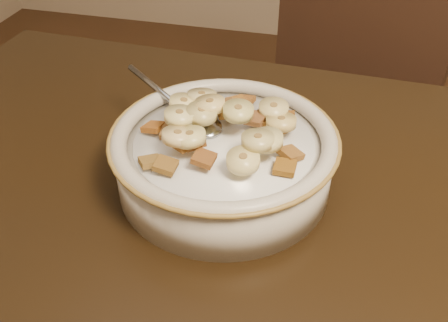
# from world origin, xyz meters

# --- Properties ---
(chair) EXTENTS (0.49, 0.49, 0.85)m
(chair) POSITION_xyz_m (-0.11, 0.64, 0.43)
(chair) COLOR black
(chair) RESTS_ON floor
(cereal_bowl) EXTENTS (0.22, 0.22, 0.05)m
(cereal_bowl) POSITION_xyz_m (-0.25, 0.17, 0.78)
(cereal_bowl) COLOR silver
(cereal_bowl) RESTS_ON table
(milk) EXTENTS (0.19, 0.19, 0.00)m
(milk) POSITION_xyz_m (-0.25, 0.17, 0.80)
(milk) COLOR white
(milk) RESTS_ON cereal_bowl
(spoon) EXTENTS (0.07, 0.06, 0.01)m
(spoon) POSITION_xyz_m (-0.28, 0.19, 0.81)
(spoon) COLOR #939BAA
(spoon) RESTS_ON cereal_bowl
(cereal_square_0) EXTENTS (0.03, 0.03, 0.01)m
(cereal_square_0) POSITION_xyz_m (-0.31, 0.12, 0.81)
(cereal_square_0) COLOR olive
(cereal_square_0) RESTS_ON milk
(cereal_square_1) EXTENTS (0.03, 0.03, 0.01)m
(cereal_square_1) POSITION_xyz_m (-0.25, 0.24, 0.81)
(cereal_square_1) COLOR #9C6620
(cereal_square_1) RESTS_ON milk
(cereal_square_2) EXTENTS (0.03, 0.03, 0.01)m
(cereal_square_2) POSITION_xyz_m (-0.20, 0.19, 0.82)
(cereal_square_2) COLOR brown
(cereal_square_2) RESTS_ON milk
(cereal_square_3) EXTENTS (0.03, 0.03, 0.01)m
(cereal_square_3) POSITION_xyz_m (-0.28, 0.14, 0.82)
(cereal_square_3) COLOR brown
(cereal_square_3) RESTS_ON milk
(cereal_square_4) EXTENTS (0.03, 0.03, 0.01)m
(cereal_square_4) POSITION_xyz_m (-0.20, 0.22, 0.81)
(cereal_square_4) COLOR brown
(cereal_square_4) RESTS_ON milk
(cereal_square_5) EXTENTS (0.03, 0.03, 0.01)m
(cereal_square_5) POSITION_xyz_m (-0.21, 0.21, 0.81)
(cereal_square_5) COLOR brown
(cereal_square_5) RESTS_ON milk
(cereal_square_6) EXTENTS (0.02, 0.02, 0.01)m
(cereal_square_6) POSITION_xyz_m (-0.32, 0.17, 0.81)
(cereal_square_6) COLOR brown
(cereal_square_6) RESTS_ON milk
(cereal_square_7) EXTENTS (0.03, 0.03, 0.01)m
(cereal_square_7) POSITION_xyz_m (-0.25, 0.21, 0.82)
(cereal_square_7) COLOR olive
(cereal_square_7) RESTS_ON milk
(cereal_square_8) EXTENTS (0.02, 0.02, 0.01)m
(cereal_square_8) POSITION_xyz_m (-0.30, 0.19, 0.81)
(cereal_square_8) COLOR brown
(cereal_square_8) RESTS_ON milk
(cereal_square_9) EXTENTS (0.02, 0.02, 0.01)m
(cereal_square_9) POSITION_xyz_m (-0.24, 0.24, 0.81)
(cereal_square_9) COLOR brown
(cereal_square_9) RESTS_ON milk
(cereal_square_10) EXTENTS (0.02, 0.02, 0.01)m
(cereal_square_10) POSITION_xyz_m (-0.30, 0.16, 0.81)
(cereal_square_10) COLOR brown
(cereal_square_10) RESTS_ON milk
(cereal_square_11) EXTENTS (0.02, 0.02, 0.01)m
(cereal_square_11) POSITION_xyz_m (-0.27, 0.20, 0.82)
(cereal_square_11) COLOR brown
(cereal_square_11) RESTS_ON milk
(cereal_square_12) EXTENTS (0.02, 0.02, 0.01)m
(cereal_square_12) POSITION_xyz_m (-0.19, 0.22, 0.81)
(cereal_square_12) COLOR brown
(cereal_square_12) RESTS_ON milk
(cereal_square_13) EXTENTS (0.03, 0.03, 0.01)m
(cereal_square_13) POSITION_xyz_m (-0.29, 0.19, 0.81)
(cereal_square_13) COLOR #633611
(cereal_square_13) RESTS_ON milk
(cereal_square_14) EXTENTS (0.02, 0.02, 0.01)m
(cereal_square_14) POSITION_xyz_m (-0.29, 0.11, 0.81)
(cereal_square_14) COLOR brown
(cereal_square_14) RESTS_ON milk
(cereal_square_15) EXTENTS (0.03, 0.03, 0.01)m
(cereal_square_15) POSITION_xyz_m (-0.26, 0.22, 0.81)
(cereal_square_15) COLOR brown
(cereal_square_15) RESTS_ON milk
(cereal_square_16) EXTENTS (0.02, 0.02, 0.01)m
(cereal_square_16) POSITION_xyz_m (-0.18, 0.14, 0.81)
(cereal_square_16) COLOR brown
(cereal_square_16) RESTS_ON milk
(cereal_square_17) EXTENTS (0.03, 0.03, 0.01)m
(cereal_square_17) POSITION_xyz_m (-0.21, 0.23, 0.81)
(cereal_square_17) COLOR brown
(cereal_square_17) RESTS_ON milk
(cereal_square_18) EXTENTS (0.03, 0.03, 0.01)m
(cereal_square_18) POSITION_xyz_m (-0.22, 0.20, 0.82)
(cereal_square_18) COLOR brown
(cereal_square_18) RESTS_ON milk
(cereal_square_19) EXTENTS (0.03, 0.03, 0.01)m
(cereal_square_19) POSITION_xyz_m (-0.18, 0.16, 0.81)
(cereal_square_19) COLOR #955F29
(cereal_square_19) RESTS_ON milk
(cereal_square_20) EXTENTS (0.02, 0.02, 0.01)m
(cereal_square_20) POSITION_xyz_m (-0.26, 0.12, 0.82)
(cereal_square_20) COLOR brown
(cereal_square_20) RESTS_ON milk
(cereal_square_21) EXTENTS (0.03, 0.03, 0.01)m
(cereal_square_21) POSITION_xyz_m (-0.30, 0.19, 0.81)
(cereal_square_21) COLOR brown
(cereal_square_21) RESTS_ON milk
(cereal_square_22) EXTENTS (0.03, 0.03, 0.01)m
(cereal_square_22) POSITION_xyz_m (-0.27, 0.14, 0.82)
(cereal_square_22) COLOR brown
(cereal_square_22) RESTS_ON milk
(banana_slice_0) EXTENTS (0.04, 0.04, 0.01)m
(banana_slice_0) POSITION_xyz_m (-0.22, 0.12, 0.82)
(banana_slice_0) COLOR #E7CA75
(banana_slice_0) RESTS_ON milk
(banana_slice_1) EXTENTS (0.04, 0.04, 0.01)m
(banana_slice_1) POSITION_xyz_m (-0.27, 0.19, 0.83)
(banana_slice_1) COLOR #FEE08A
(banana_slice_1) RESTS_ON milk
(banana_slice_2) EXTENTS (0.04, 0.04, 0.02)m
(banana_slice_2) POSITION_xyz_m (-0.28, 0.21, 0.83)
(banana_slice_2) COLOR tan
(banana_slice_2) RESTS_ON milk
(banana_slice_3) EXTENTS (0.04, 0.04, 0.01)m
(banana_slice_3) POSITION_xyz_m (-0.27, 0.14, 0.83)
(banana_slice_3) COLOR #DFD36E
(banana_slice_3) RESTS_ON milk
(banana_slice_4) EXTENTS (0.04, 0.04, 0.01)m
(banana_slice_4) POSITION_xyz_m (-0.21, 0.21, 0.83)
(banana_slice_4) COLOR tan
(banana_slice_4) RESTS_ON milk
(banana_slice_5) EXTENTS (0.03, 0.03, 0.01)m
(banana_slice_5) POSITION_xyz_m (-0.21, 0.14, 0.83)
(banana_slice_5) COLOR tan
(banana_slice_5) RESTS_ON milk
(banana_slice_6) EXTENTS (0.04, 0.04, 0.01)m
(banana_slice_6) POSITION_xyz_m (-0.24, 0.18, 0.83)
(banana_slice_6) COLOR #D8D187
(banana_slice_6) RESTS_ON milk
(banana_slice_7) EXTENTS (0.03, 0.04, 0.01)m
(banana_slice_7) POSITION_xyz_m (-0.29, 0.14, 0.83)
(banana_slice_7) COLOR #E5C884
(banana_slice_7) RESTS_ON milk
(banana_slice_8) EXTENTS (0.04, 0.04, 0.01)m
(banana_slice_8) POSITION_xyz_m (-0.29, 0.17, 0.83)
(banana_slice_8) COLOR beige
(banana_slice_8) RESTS_ON milk
(banana_slice_9) EXTENTS (0.04, 0.04, 0.01)m
(banana_slice_9) POSITION_xyz_m (-0.19, 0.19, 0.82)
(banana_slice_9) COLOR #EDD274
(banana_slice_9) RESTS_ON milk
(banana_slice_10) EXTENTS (0.04, 0.04, 0.01)m
(banana_slice_10) POSITION_xyz_m (-0.20, 0.15, 0.83)
(banana_slice_10) COLOR beige
(banana_slice_10) RESTS_ON milk
(banana_slice_11) EXTENTS (0.04, 0.04, 0.02)m
(banana_slice_11) POSITION_xyz_m (-0.30, 0.19, 0.83)
(banana_slice_11) COLOR #F7DA94
(banana_slice_11) RESTS_ON milk
(banana_slice_12) EXTENTS (0.03, 0.03, 0.01)m
(banana_slice_12) POSITION_xyz_m (-0.27, 0.18, 0.83)
(banana_slice_12) COLOR #D2C87F
(banana_slice_12) RESTS_ON milk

